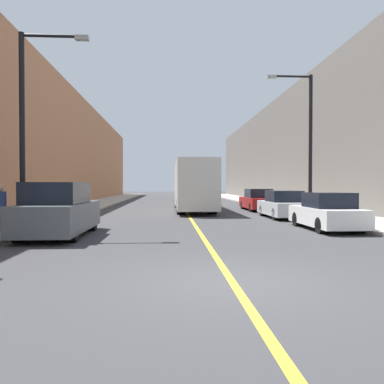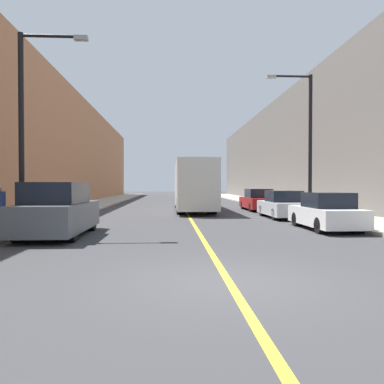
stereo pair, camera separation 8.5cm
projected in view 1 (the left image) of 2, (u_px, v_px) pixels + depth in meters
name	position (u px, v px, depth m)	size (l,w,h in m)	color
ground_plane	(232.00, 281.00, 7.09)	(200.00, 200.00, 0.00)	#38383A
sidewalk_left	(97.00, 203.00, 36.52)	(3.71, 72.00, 0.13)	#B2AA9E
sidewalk_right	(262.00, 203.00, 37.53)	(3.71, 72.00, 0.13)	#B2AA9E
building_row_left	(57.00, 148.00, 36.18)	(4.00, 72.00, 10.92)	#B2724C
building_row_right	(300.00, 149.00, 37.67)	(4.00, 72.00, 10.90)	#66605B
road_center_line	(181.00, 204.00, 37.02)	(0.16, 72.00, 0.01)	gold
bus	(193.00, 185.00, 26.90)	(2.49, 11.41, 3.43)	silver
parked_suv_left	(59.00, 211.00, 13.33)	(2.00, 4.88, 1.92)	#51565B
car_right_near	(327.00, 213.00, 15.33)	(1.77, 4.22, 1.53)	silver
car_right_mid	(283.00, 206.00, 20.74)	(1.84, 4.32, 1.52)	silver
car_right_far	(258.00, 201.00, 27.06)	(1.82, 4.76, 1.56)	maroon
street_lamp_left	(28.00, 118.00, 13.84)	(2.55, 0.24, 7.33)	black
street_lamp_right	(307.00, 136.00, 20.56)	(2.55, 0.24, 7.75)	black
pedestrian	(0.00, 207.00, 13.73)	(0.37, 0.24, 1.70)	#2D2D33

